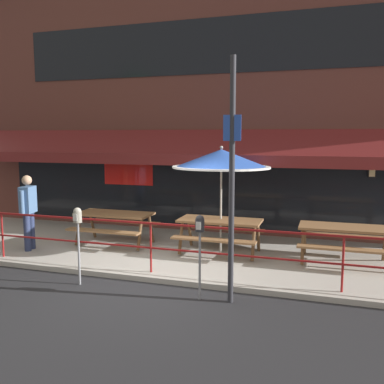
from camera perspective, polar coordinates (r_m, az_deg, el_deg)
name	(u,v)px	position (r m, az deg, el deg)	size (l,w,h in m)	color
ground_plane	(145,282)	(8.13, -6.31, -11.86)	(120.00, 120.00, 0.00)	#232326
patio_deck	(180,252)	(9.89, -1.55, -7.97)	(15.00, 4.00, 0.10)	#ADA89E
restaurant_building	(207,104)	(11.68, 2.06, 11.67)	(15.00, 1.60, 7.12)	brown
patio_railing	(151,236)	(8.17, -5.53, -5.91)	(13.84, 0.04, 0.97)	maroon
picnic_table_left	(115,219)	(10.40, -10.29, -3.61)	(1.80, 1.42, 0.76)	brown
picnic_table_centre	(220,226)	(9.46, 3.73, -4.61)	(1.80, 1.42, 0.76)	brown
picnic_table_right	(345,234)	(9.26, 19.68, -5.30)	(1.80, 1.42, 0.76)	brown
patio_umbrella_centre	(221,159)	(9.34, 3.93, 4.37)	(2.14, 2.14, 2.38)	#B7B2A8
pedestrian_walking	(28,208)	(10.36, -21.00, -2.06)	(0.31, 0.61, 1.71)	navy
parking_meter_near	(78,223)	(7.93, -14.99, -3.97)	(0.15, 0.16, 1.42)	gray
parking_meter_far	(200,232)	(6.96, 1.05, -5.30)	(0.15, 0.16, 1.42)	gray
street_sign_pole	(232,180)	(6.73, 5.32, 1.66)	(0.28, 0.09, 3.90)	#2D2D33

